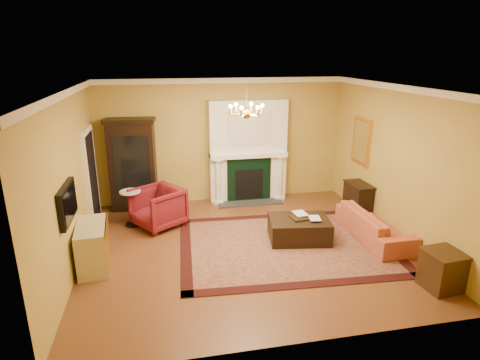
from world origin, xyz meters
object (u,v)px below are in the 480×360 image
object	(u,v)px
end_table	(442,271)
leather_ottoman	(299,229)
wingback_armchair	(158,206)
commode	(93,246)
console_table	(358,201)
coral_sofa	(375,220)
china_cabinet	(133,167)
pedestal_table	(131,206)

from	to	relation	value
end_table	leather_ottoman	size ratio (longest dim) A/B	0.52
wingback_armchair	commode	size ratio (longest dim) A/B	0.90
wingback_armchair	console_table	size ratio (longest dim) A/B	1.23
commode	end_table	size ratio (longest dim) A/B	1.73
coral_sofa	leather_ottoman	xyz separation A→B (m)	(-1.50, 0.22, -0.15)
end_table	console_table	xyz separation A→B (m)	(0.06, 2.94, 0.08)
china_cabinet	console_table	world-z (taller)	china_cabinet
console_table	wingback_armchair	bearing A→B (deg)	172.74
commode	coral_sofa	size ratio (longest dim) A/B	0.53
pedestal_table	end_table	xyz separation A→B (m)	(4.90, -3.45, -0.16)
coral_sofa	console_table	size ratio (longest dim) A/B	2.57
commode	china_cabinet	bearing A→B (deg)	72.87
end_table	leather_ottoman	bearing A→B (deg)	127.97
coral_sofa	leather_ottoman	world-z (taller)	coral_sofa
console_table	china_cabinet	bearing A→B (deg)	160.27
china_cabinet	pedestal_table	distance (m)	1.17
coral_sofa	end_table	bearing A→B (deg)	-177.20
china_cabinet	console_table	size ratio (longest dim) A/B	2.71
pedestal_table	commode	distance (m)	1.76
china_cabinet	wingback_armchair	xyz separation A→B (m)	(0.53, -1.16, -0.56)
end_table	pedestal_table	bearing A→B (deg)	144.88
china_cabinet	leather_ottoman	xyz separation A→B (m)	(3.25, -2.38, -0.80)
wingback_armchair	china_cabinet	bearing A→B (deg)	170.01
coral_sofa	end_table	world-z (taller)	coral_sofa
end_table	coral_sofa	bearing A→B (deg)	93.64
china_cabinet	commode	xyz separation A→B (m)	(-0.58, -2.68, -0.64)
coral_sofa	leather_ottoman	bearing A→B (deg)	81.02
commode	pedestal_table	bearing A→B (deg)	66.87
china_cabinet	pedestal_table	bearing A→B (deg)	-85.94
wingback_armchair	commode	xyz separation A→B (m)	(-1.11, -1.52, -0.08)
pedestal_table	commode	bearing A→B (deg)	-108.17
end_table	leather_ottoman	xyz separation A→B (m)	(-1.62, 2.08, -0.07)
wingback_armchair	leather_ottoman	bearing A→B (deg)	31.44
commode	coral_sofa	distance (m)	5.33
wingback_armchair	leather_ottoman	world-z (taller)	wingback_armchair
wingback_armchair	leather_ottoman	size ratio (longest dim) A/B	0.81
pedestal_table	leather_ottoman	xyz separation A→B (m)	(3.28, -1.37, -0.22)
wingback_armchair	end_table	size ratio (longest dim) A/B	1.56
console_table	leather_ottoman	xyz separation A→B (m)	(-1.68, -0.86, -0.15)
china_cabinet	console_table	xyz separation A→B (m)	(4.93, -1.53, -0.65)
coral_sofa	leather_ottoman	size ratio (longest dim) A/B	1.69
commode	leather_ottoman	distance (m)	3.84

